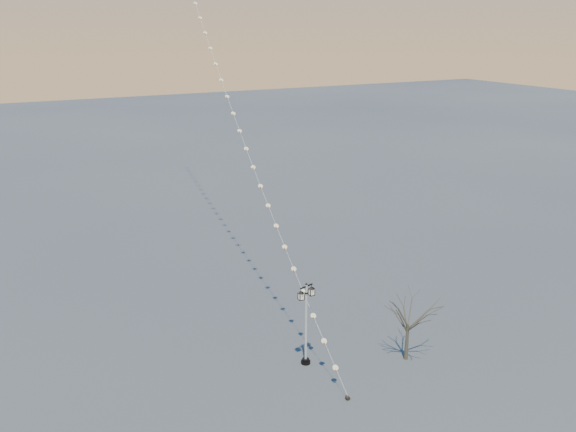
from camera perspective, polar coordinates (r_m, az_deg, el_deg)
ground at (r=36.55m, az=4.89°, el=-15.52°), size 300.00×300.00×0.00m
street_lamp at (r=37.19m, az=1.69°, el=-9.60°), size 1.31×0.72×5.32m
bare_tree at (r=38.32m, az=11.13°, el=-8.96°), size 2.63×2.63×4.36m
kite_train at (r=51.11m, az=-6.01°, el=13.91°), size 5.45×46.48×33.67m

